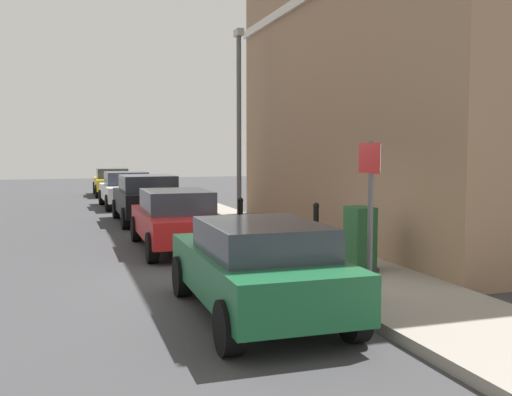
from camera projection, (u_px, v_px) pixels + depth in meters
ground at (234, 284)px, 10.13m from camera, size 80.00×80.00×0.00m
sidewalk at (246, 230)px, 16.46m from camera, size 2.22×30.00×0.15m
corner_building at (451, 56)px, 15.53m from camera, size 7.96×11.55×9.64m
car_green at (258, 266)px, 8.05m from camera, size 1.82×3.93×1.35m
car_red at (177, 218)px, 13.58m from camera, size 1.81×4.12×1.38m
car_black at (148, 198)px, 18.68m from camera, size 1.99×4.03×1.51m
car_white at (126, 189)px, 23.63m from camera, size 2.02×4.11×1.43m
car_yellow at (112, 181)px, 29.81m from camera, size 1.85×4.01×1.39m
utility_cabinet at (360, 241)px, 10.50m from camera, size 0.46×0.61×1.15m
bollard_near_cabinet at (316, 225)px, 12.58m from camera, size 0.14×0.14×1.04m
bollard_far_kerb at (241, 217)px, 13.96m from camera, size 0.14×0.14×1.04m
street_sign at (370, 195)px, 8.47m from camera, size 0.08×0.60×2.30m
lamppost at (239, 117)px, 17.41m from camera, size 0.20×0.44×5.72m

